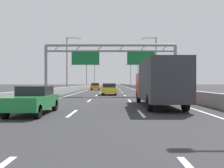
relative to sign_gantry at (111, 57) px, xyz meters
name	(u,v)px	position (x,y,z in m)	size (l,w,h in m)	color
ground_plane	(113,87)	(-0.08, 70.38, -4.81)	(260.00, 260.00, 0.00)	#2D2D30
lane_dash_left_1	(72,113)	(-1.88, -17.12, -4.81)	(0.16, 3.00, 0.01)	white
lane_dash_left_2	(89,101)	(-1.88, -8.12, -4.81)	(0.16, 3.00, 0.01)	white
lane_dash_left_3	(96,95)	(-1.88, 0.88, -4.81)	(0.16, 3.00, 0.01)	white
lane_dash_left_4	(100,93)	(-1.88, 9.88, -4.81)	(0.16, 3.00, 0.01)	white
lane_dash_left_5	(103,91)	(-1.88, 18.88, -4.81)	(0.16, 3.00, 0.01)	white
lane_dash_left_6	(104,89)	(-1.88, 27.88, -4.81)	(0.16, 3.00, 0.01)	white
lane_dash_left_7	(106,89)	(-1.88, 36.88, -4.81)	(0.16, 3.00, 0.01)	white
lane_dash_left_8	(107,88)	(-1.88, 45.88, -4.81)	(0.16, 3.00, 0.01)	white
lane_dash_left_9	(107,87)	(-1.88, 54.88, -4.81)	(0.16, 3.00, 0.01)	white
lane_dash_left_10	(108,87)	(-1.88, 63.88, -4.81)	(0.16, 3.00, 0.01)	white
lane_dash_left_11	(108,86)	(-1.88, 72.88, -4.81)	(0.16, 3.00, 0.01)	white
lane_dash_left_12	(109,86)	(-1.88, 81.88, -4.81)	(0.16, 3.00, 0.01)	white
lane_dash_left_13	(109,86)	(-1.88, 90.88, -4.81)	(0.16, 3.00, 0.01)	white
lane_dash_left_14	(109,86)	(-1.88, 99.88, -4.81)	(0.16, 3.00, 0.01)	white
lane_dash_left_15	(110,86)	(-1.88, 108.88, -4.81)	(0.16, 3.00, 0.01)	white
lane_dash_left_16	(110,85)	(-1.88, 117.88, -4.81)	(0.16, 3.00, 0.01)	white
lane_dash_left_17	(110,85)	(-1.88, 126.88, -4.81)	(0.16, 3.00, 0.01)	white
lane_dash_right_1	(141,113)	(1.72, -17.12, -4.81)	(0.16, 3.00, 0.01)	white
lane_dash_right_2	(130,101)	(1.72, -8.12, -4.81)	(0.16, 3.00, 0.01)	white
lane_dash_right_3	(125,95)	(1.72, 0.88, -4.81)	(0.16, 3.00, 0.01)	white
lane_dash_right_4	(122,93)	(1.72, 9.88, -4.81)	(0.16, 3.00, 0.01)	white
lane_dash_right_5	(121,91)	(1.72, 18.88, -4.81)	(0.16, 3.00, 0.01)	white
lane_dash_right_6	(120,89)	(1.72, 27.88, -4.81)	(0.16, 3.00, 0.01)	white
lane_dash_right_7	(119,89)	(1.72, 36.88, -4.81)	(0.16, 3.00, 0.01)	white
lane_dash_right_8	(118,88)	(1.72, 45.88, -4.81)	(0.16, 3.00, 0.01)	white
lane_dash_right_9	(118,87)	(1.72, 54.88, -4.81)	(0.16, 3.00, 0.01)	white
lane_dash_right_10	(117,87)	(1.72, 63.88, -4.81)	(0.16, 3.00, 0.01)	white
lane_dash_right_11	(117,87)	(1.72, 72.88, -4.81)	(0.16, 3.00, 0.01)	white
lane_dash_right_12	(117,86)	(1.72, 81.88, -4.81)	(0.16, 3.00, 0.01)	white
lane_dash_right_13	(116,86)	(1.72, 90.88, -4.81)	(0.16, 3.00, 0.01)	white
lane_dash_right_14	(116,86)	(1.72, 99.88, -4.81)	(0.16, 3.00, 0.01)	white
lane_dash_right_15	(116,86)	(1.72, 108.88, -4.81)	(0.16, 3.00, 0.01)	white
lane_dash_right_16	(116,85)	(1.72, 117.88, -4.81)	(0.16, 3.00, 0.01)	white
lane_dash_right_17	(116,85)	(1.72, 126.88, -4.81)	(0.16, 3.00, 0.01)	white
edge_line_left	(98,87)	(-5.33, 58.38, -4.81)	(0.16, 176.00, 0.01)	white
edge_line_right	(127,87)	(5.17, 58.38, -4.81)	(0.16, 176.00, 0.01)	white
barrier_left	(97,85)	(-6.98, 80.38, -4.34)	(0.45, 220.00, 0.95)	#9E9E99
barrier_right	(128,85)	(6.82, 80.38, -4.34)	(0.45, 220.00, 0.95)	#9E9E99
sign_gantry	(111,57)	(0.00, 0.00, 0.00)	(16.21, 0.36, 6.36)	gray
streetlamp_left_mid	(68,61)	(-7.54, 12.29, 0.59)	(2.58, 0.28, 9.50)	slate
streetlamp_right_mid	(155,61)	(7.39, 12.29, 0.59)	(2.58, 0.28, 9.50)	slate
streetlamp_left_far	(87,70)	(-7.54, 43.14, 0.59)	(2.58, 0.28, 9.50)	slate
streetlamp_right_far	(137,70)	(7.39, 43.14, 0.59)	(2.58, 0.28, 9.50)	slate
streetlamp_left_distant	(95,74)	(-7.54, 73.98, 0.59)	(2.58, 0.28, 9.50)	slate
streetlamp_right_distant	(130,74)	(7.39, 73.98, 0.59)	(2.58, 0.28, 9.50)	slate
green_car	(33,100)	(-3.84, -17.34, -4.08)	(1.70, 4.25, 1.44)	#1E7A38
blue_car	(111,87)	(-0.22, 14.91, -4.06)	(1.81, 4.59, 1.45)	#2347AD
orange_car	(95,86)	(-3.74, 24.24, -4.03)	(1.90, 4.19, 1.54)	orange
yellow_car	(109,89)	(-0.25, 2.38, -4.03)	(1.86, 4.69, 1.52)	yellow
box_truck	(159,82)	(3.33, -13.64, -3.16)	(2.31, 8.27, 3.02)	#B21E19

